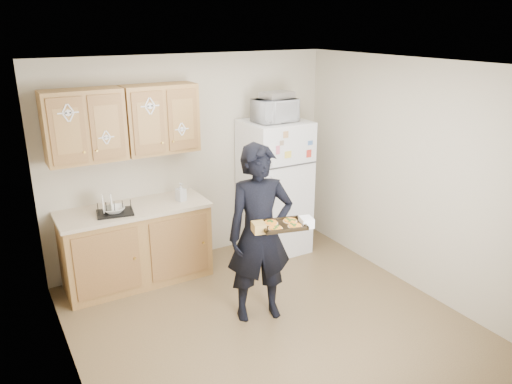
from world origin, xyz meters
TOP-DOWN VIEW (x-y plane):
  - floor at (0.00, 0.00)m, footprint 3.60×3.60m
  - ceiling at (0.00, 0.00)m, footprint 3.60×3.60m
  - wall_back at (0.00, 1.80)m, footprint 3.60×0.04m
  - wall_front at (0.00, -1.80)m, footprint 3.60×0.04m
  - wall_left at (-1.80, 0.00)m, footprint 0.04×3.60m
  - wall_right at (1.80, 0.00)m, footprint 0.04×3.60m
  - refrigerator at (0.95, 1.43)m, footprint 0.75×0.70m
  - base_cabinet at (-0.85, 1.48)m, footprint 1.60×0.60m
  - countertop at (-0.85, 1.48)m, footprint 1.64×0.64m
  - upper_cab_left at (-1.25, 1.61)m, footprint 0.80×0.33m
  - upper_cab_right at (-0.43, 1.61)m, footprint 0.80×0.33m
  - cereal_box at (1.47, 1.67)m, footprint 0.20×0.07m
  - person at (0.00, 0.17)m, footprint 0.74×0.57m
  - baking_tray at (0.07, -0.12)m, footprint 0.46×0.38m
  - pizza_front_left at (-0.03, -0.16)m, footprint 0.13×0.13m
  - pizza_front_right at (0.15, -0.20)m, footprint 0.13×0.13m
  - pizza_back_left at (0.00, -0.03)m, footprint 0.13×0.13m
  - pizza_back_right at (0.18, -0.07)m, footprint 0.13×0.13m
  - microwave at (0.91, 1.38)m, footprint 0.51×0.36m
  - foil_pan at (0.96, 1.41)m, footprint 0.40×0.30m
  - dish_rack at (-1.07, 1.40)m, footprint 0.42×0.34m
  - bowl at (-1.08, 1.40)m, footprint 0.26×0.26m
  - soap_bottle at (-0.31, 1.43)m, footprint 0.12×0.12m

SIDE VIEW (x-z plane):
  - floor at x=0.00m, z-range 0.00..0.00m
  - cereal_box at x=1.47m, z-range 0.00..0.32m
  - base_cabinet at x=-0.85m, z-range 0.00..0.86m
  - refrigerator at x=0.95m, z-range 0.00..1.70m
  - countertop at x=-0.85m, z-range 0.86..0.90m
  - person at x=0.00m, z-range 0.00..1.79m
  - bowl at x=-1.08m, z-range 0.92..0.98m
  - dish_rack at x=-1.07m, z-range 0.90..1.05m
  - soap_bottle at x=-0.31m, z-range 0.90..1.11m
  - baking_tray at x=0.07m, z-range 1.05..1.09m
  - pizza_front_left at x=-0.03m, z-range 1.08..1.10m
  - pizza_front_right at x=0.15m, z-range 1.08..1.10m
  - pizza_back_left at x=0.00m, z-range 1.08..1.10m
  - pizza_back_right at x=0.18m, z-range 1.08..1.10m
  - wall_back at x=0.00m, z-range 0.00..2.50m
  - wall_front at x=0.00m, z-range 0.00..2.50m
  - wall_left at x=-1.80m, z-range 0.00..2.50m
  - wall_right at x=1.80m, z-range 0.00..2.50m
  - upper_cab_left at x=-1.25m, z-range 1.45..2.20m
  - upper_cab_right at x=-0.43m, z-range 1.45..2.20m
  - microwave at x=0.91m, z-range 1.70..1.97m
  - foil_pan at x=0.96m, z-range 1.97..2.05m
  - ceiling at x=0.00m, z-range 2.50..2.50m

